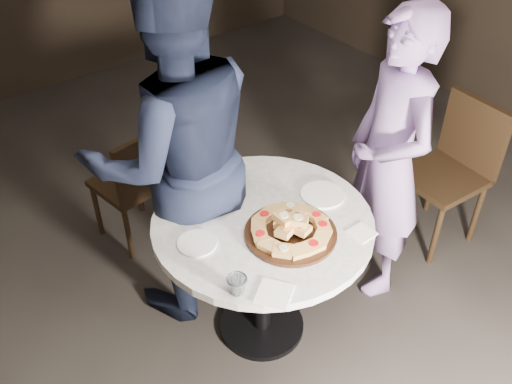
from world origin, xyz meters
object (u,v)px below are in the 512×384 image
(serving_board, at_px, (291,233))
(chair_far, at_px, (136,180))
(focaccia_pile, at_px, (291,227))
(diner_navy, at_px, (176,156))
(table, at_px, (262,242))
(water_glass, at_px, (237,285))
(chair_right, at_px, (455,163))
(diner_teal, at_px, (389,160))

(serving_board, bearing_deg, chair_far, 98.89)
(focaccia_pile, xyz_separation_m, diner_navy, (-0.20, 0.61, 0.12))
(table, bearing_deg, serving_board, -78.13)
(water_glass, xyz_separation_m, diner_navy, (0.19, 0.74, 0.13))
(focaccia_pile, height_order, chair_far, focaccia_pile)
(focaccia_pile, bearing_deg, diner_navy, 107.70)
(table, distance_m, focaccia_pile, 0.25)
(focaccia_pile, distance_m, water_glass, 0.41)
(chair_right, height_order, diner_navy, diner_navy)
(chair_right, xyz_separation_m, diner_navy, (-1.56, 0.54, 0.42))
(serving_board, height_order, diner_teal, diner_teal)
(focaccia_pile, xyz_separation_m, chair_right, (1.36, 0.07, -0.29))
(table, height_order, diner_teal, diner_teal)
(chair_right, xyz_separation_m, diner_teal, (-0.64, 0.01, 0.29))
(table, distance_m, chair_right, 1.40)
(table, bearing_deg, water_glass, -141.57)
(table, distance_m, serving_board, 0.22)
(table, height_order, water_glass, water_glass)
(table, height_order, diner_navy, diner_navy)
(table, xyz_separation_m, diner_teal, (0.76, -0.08, 0.19))
(focaccia_pile, relative_size, diner_navy, 0.20)
(serving_board, distance_m, chair_far, 1.21)
(serving_board, xyz_separation_m, focaccia_pile, (0.00, 0.00, 0.04))
(serving_board, distance_m, water_glass, 0.41)
(chair_right, distance_m, diner_navy, 1.70)
(water_glass, distance_m, diner_teal, 1.13)
(water_glass, distance_m, chair_right, 1.78)
(water_glass, bearing_deg, chair_right, 6.40)
(focaccia_pile, bearing_deg, water_glass, -162.24)
(focaccia_pile, relative_size, chair_far, 0.46)
(focaccia_pile, height_order, diner_navy, diner_navy)
(focaccia_pile, bearing_deg, chair_far, 99.00)
(serving_board, bearing_deg, table, 101.87)
(table, bearing_deg, diner_navy, 109.33)
(diner_navy, bearing_deg, table, 124.25)
(diner_teal, bearing_deg, focaccia_pile, -63.21)
(table, distance_m, diner_teal, 0.79)
(table, relative_size, serving_board, 3.06)
(table, relative_size, water_glass, 14.95)
(serving_board, bearing_deg, water_glass, -162.25)
(table, relative_size, diner_teal, 0.78)
(chair_far, height_order, diner_teal, diner_teal)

